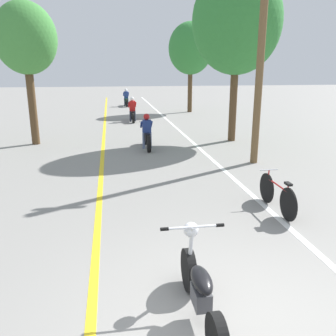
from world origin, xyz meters
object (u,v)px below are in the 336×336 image
object	(u,v)px
roadside_tree_left	(26,40)
motorcycle_rider_mid	(132,112)
motorcycle_rider_lead	(147,135)
utility_pole	(261,56)
roadside_tree_right_far	(191,49)
motorcycle_foreground	(200,289)
roadside_tree_right_near	(237,22)
bicycle_parked	(277,195)
motorcycle_rider_far	(126,100)

from	to	relation	value
roadside_tree_left	motorcycle_rider_mid	world-z (taller)	roadside_tree_left
motorcycle_rider_lead	utility_pole	bearing A→B (deg)	-40.13
roadside_tree_right_far	roadside_tree_left	bearing A→B (deg)	-131.31
utility_pole	motorcycle_rider_lead	bearing A→B (deg)	139.87
motorcycle_foreground	utility_pole	bearing A→B (deg)	63.03
roadside_tree_right_near	bicycle_parked	size ratio (longest dim) A/B	3.95
roadside_tree_right_far	roadside_tree_right_near	bearing A→B (deg)	-92.57
motorcycle_rider_far	bicycle_parked	xyz separation A→B (m)	(2.25, -23.33, -0.17)
roadside_tree_right_far	motorcycle_rider_far	xyz separation A→B (m)	(-4.38, 4.73, -3.84)
motorcycle_foreground	motorcycle_rider_mid	world-z (taller)	motorcycle_rider_mid
utility_pole	roadside_tree_right_far	size ratio (longest dim) A/B	1.09
roadside_tree_right_near	bicycle_parked	xyz separation A→B (m)	(-1.66, -7.89, -4.52)
utility_pole	roadside_tree_right_far	distance (m)	14.55
roadside_tree_left	bicycle_parked	world-z (taller)	roadside_tree_left
roadside_tree_right_far	roadside_tree_left	size ratio (longest dim) A/B	1.10
motorcycle_foreground	roadside_tree_right_far	bearing A→B (deg)	77.82
roadside_tree_right_far	motorcycle_rider_mid	bearing A→B (deg)	-137.22
roadside_tree_right_far	motorcycle_foreground	world-z (taller)	roadside_tree_right_far
bicycle_parked	roadside_tree_left	bearing A→B (deg)	128.51
roadside_tree_right_far	motorcycle_foreground	distance (m)	22.65
roadside_tree_right_near	roadside_tree_left	size ratio (longest dim) A/B	1.25
motorcycle_rider_mid	bicycle_parked	distance (m)	14.69
utility_pole	roadside_tree_right_near	world-z (taller)	roadside_tree_right_near
motorcycle_foreground	roadside_tree_right_near	bearing A→B (deg)	69.14
roadside_tree_right_far	motorcycle_rider_lead	distance (m)	13.03
motorcycle_rider_lead	bicycle_parked	distance (m)	7.28
roadside_tree_left	motorcycle_rider_lead	bearing A→B (deg)	-18.78
roadside_tree_right_far	motorcycle_foreground	bearing A→B (deg)	-102.18
motorcycle_foreground	motorcycle_rider_lead	bearing A→B (deg)	87.91
utility_pole	motorcycle_rider_lead	size ratio (longest dim) A/B	3.34
motorcycle_foreground	motorcycle_rider_far	distance (m)	26.53
roadside_tree_right_far	utility_pole	bearing A→B (deg)	-93.88
motorcycle_rider_mid	motorcycle_rider_far	xyz separation A→B (m)	(0.04, 8.82, 0.00)
roadside_tree_left	roadside_tree_right_far	bearing A→B (deg)	48.69
roadside_tree_right_near	motorcycle_rider_mid	size ratio (longest dim) A/B	3.46
motorcycle_rider_far	bicycle_parked	distance (m)	23.44
roadside_tree_right_near	motorcycle_rider_lead	size ratio (longest dim) A/B	3.50
utility_pole	roadside_tree_right_near	bearing A→B (deg)	82.41
motorcycle_foreground	motorcycle_rider_lead	xyz separation A→B (m)	(0.37, 10.14, 0.11)
roadside_tree_right_far	motorcycle_rider_far	distance (m)	7.51
roadside_tree_right_near	motorcycle_foreground	xyz separation A→B (m)	(-4.22, -11.09, -4.48)
roadside_tree_right_near	motorcycle_rider_far	size ratio (longest dim) A/B	3.46
motorcycle_foreground	roadside_tree_left	bearing A→B (deg)	109.69
roadside_tree_right_far	motorcycle_rider_mid	size ratio (longest dim) A/B	3.05
utility_pole	motorcycle_rider_far	size ratio (longest dim) A/B	3.31
utility_pole	bicycle_parked	xyz separation A→B (m)	(-1.15, -4.11, -3.08)
utility_pole	roadside_tree_left	xyz separation A→B (m)	(-7.90, 4.37, 0.71)
motorcycle_foreground	motorcycle_rider_lead	distance (m)	10.15
roadside_tree_right_far	roadside_tree_left	distance (m)	13.46
motorcycle_rider_far	utility_pole	bearing A→B (deg)	-79.97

